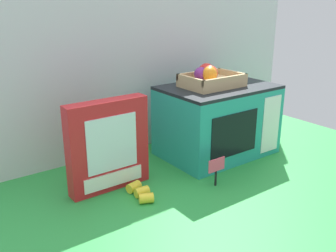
% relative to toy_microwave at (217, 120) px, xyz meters
% --- Properties ---
extents(ground_plane, '(1.70, 1.70, 0.00)m').
position_rel_toy_microwave_xyz_m(ground_plane, '(-0.19, -0.00, -0.14)').
color(ground_plane, green).
rests_on(ground_plane, ground).
extents(display_back_panel, '(1.61, 0.03, 0.72)m').
position_rel_toy_microwave_xyz_m(display_back_panel, '(-0.19, 0.26, 0.22)').
color(display_back_panel, silver).
rests_on(display_back_panel, ground).
extents(toy_microwave, '(0.44, 0.30, 0.28)m').
position_rel_toy_microwave_xyz_m(toy_microwave, '(0.00, 0.00, 0.00)').
color(toy_microwave, teal).
rests_on(toy_microwave, ground).
extents(food_groups_crate, '(0.23, 0.16, 0.09)m').
position_rel_toy_microwave_xyz_m(food_groups_crate, '(-0.04, 0.01, 0.17)').
color(food_groups_crate, tan).
rests_on(food_groups_crate, toy_microwave).
extents(cookie_set_box, '(0.28, 0.06, 0.31)m').
position_rel_toy_microwave_xyz_m(cookie_set_box, '(-0.50, -0.02, 0.01)').
color(cookie_set_box, red).
rests_on(cookie_set_box, ground).
extents(price_sign, '(0.07, 0.01, 0.10)m').
position_rel_toy_microwave_xyz_m(price_sign, '(-0.20, -0.22, -0.07)').
color(price_sign, black).
rests_on(price_sign, ground).
extents(loose_toy_banana, '(0.06, 0.13, 0.03)m').
position_rel_toy_microwave_xyz_m(loose_toy_banana, '(-0.45, -0.13, -0.13)').
color(loose_toy_banana, yellow).
rests_on(loose_toy_banana, ground).
extents(loose_toy_apple, '(0.07, 0.07, 0.07)m').
position_rel_toy_microwave_xyz_m(loose_toy_apple, '(0.29, -0.01, -0.11)').
color(loose_toy_apple, red).
rests_on(loose_toy_apple, ground).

